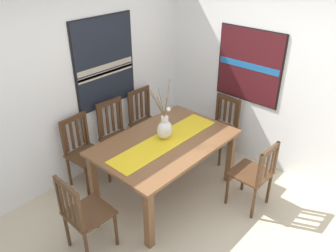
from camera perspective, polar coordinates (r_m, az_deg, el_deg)
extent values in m
cube|color=beige|center=(3.95, 3.20, -17.96)|extent=(6.40, 6.40, 0.03)
cube|color=white|center=(4.38, -15.61, 7.66)|extent=(6.40, 0.12, 2.70)
cube|color=white|center=(4.58, 18.81, 8.10)|extent=(0.12, 6.40, 2.70)
cube|color=brown|center=(4.00, -0.46, -2.74)|extent=(1.66, 1.08, 0.03)
cube|color=brown|center=(3.57, -3.24, -15.53)|extent=(0.08, 0.08, 0.74)
cube|color=brown|center=(4.50, 10.48, -5.25)|extent=(0.08, 0.08, 0.74)
cube|color=brown|center=(4.12, -12.47, -9.08)|extent=(0.08, 0.08, 0.74)
cube|color=brown|center=(4.95, 1.50, -1.24)|extent=(0.08, 0.08, 0.74)
cube|color=gold|center=(3.99, -0.47, -2.49)|extent=(1.53, 0.36, 0.01)
ellipsoid|color=silver|center=(3.99, -0.56, -0.62)|extent=(0.20, 0.17, 0.24)
cylinder|color=silver|center=(3.92, -0.57, 1.16)|extent=(0.09, 0.09, 0.06)
cylinder|color=brown|center=(3.80, -1.22, 3.23)|extent=(0.13, 0.01, 0.30)
cylinder|color=brown|center=(3.74, -1.13, 3.98)|extent=(0.16, 0.06, 0.44)
cylinder|color=brown|center=(3.77, -1.76, 3.79)|extent=(0.19, 0.05, 0.39)
cylinder|color=brown|center=(3.79, -0.17, 4.67)|extent=(0.03, 0.07, 0.48)
cylinder|color=brown|center=(3.82, -1.84, 3.63)|extent=(0.14, 0.11, 0.33)
cylinder|color=brown|center=(3.81, -0.42, 3.12)|extent=(0.05, 0.07, 0.27)
cylinder|color=brown|center=(3.82, -0.26, 3.80)|extent=(0.02, 0.05, 0.35)
sphere|color=white|center=(3.83, 0.07, 2.86)|extent=(0.05, 0.05, 0.05)
cube|color=#4C301C|center=(4.44, -13.55, -4.79)|extent=(0.45, 0.45, 0.03)
cylinder|color=#4C301C|center=(4.55, -10.01, -7.08)|extent=(0.04, 0.04, 0.44)
cylinder|color=#4C301C|center=(4.37, -13.49, -9.20)|extent=(0.04, 0.04, 0.44)
cylinder|color=#4C301C|center=(4.78, -12.95, -5.42)|extent=(0.04, 0.04, 0.44)
cylinder|color=#4C301C|center=(4.61, -16.37, -7.35)|extent=(0.04, 0.04, 0.44)
cube|color=#4C301C|center=(4.53, -13.71, -0.29)|extent=(0.04, 0.04, 0.48)
cube|color=#4C301C|center=(4.36, -17.33, -2.12)|extent=(0.04, 0.04, 0.48)
cube|color=#4C301C|center=(4.34, -15.85, 1.21)|extent=(0.38, 0.06, 0.06)
cube|color=#4C301C|center=(4.52, -14.11, -0.67)|extent=(0.04, 0.02, 0.39)
cube|color=#4C301C|center=(4.47, -15.01, -1.12)|extent=(0.04, 0.02, 0.39)
cube|color=#4C301C|center=(4.43, -15.92, -1.59)|extent=(0.04, 0.02, 0.39)
cube|color=#4C301C|center=(4.39, -16.85, -2.06)|extent=(0.04, 0.02, 0.39)
cube|color=#4C301C|center=(3.60, -13.22, -14.10)|extent=(0.43, 0.43, 0.03)
cylinder|color=#4C301C|center=(3.94, -12.14, -14.06)|extent=(0.04, 0.04, 0.44)
cylinder|color=#4C301C|center=(3.72, -8.79, -16.86)|extent=(0.04, 0.04, 0.44)
cylinder|color=#4C301C|center=(3.82, -16.70, -16.48)|extent=(0.04, 0.04, 0.44)
cylinder|color=#4C301C|center=(3.60, -13.56, -19.60)|extent=(0.04, 0.04, 0.44)
cube|color=#4C301C|center=(3.50, -17.97, -11.03)|extent=(0.04, 0.04, 0.46)
cube|color=#4C301C|center=(3.25, -14.70, -14.09)|extent=(0.04, 0.04, 0.46)
cube|color=#4C301C|center=(3.25, -16.91, -9.84)|extent=(0.04, 0.38, 0.06)
cube|color=#4C301C|center=(3.48, -17.57, -11.56)|extent=(0.02, 0.04, 0.37)
cube|color=#4C301C|center=(3.42, -16.78, -12.31)|extent=(0.02, 0.04, 0.37)
cube|color=#4C301C|center=(3.35, -15.95, -13.09)|extent=(0.02, 0.04, 0.37)
cube|color=#4C301C|center=(3.29, -15.09, -13.89)|extent=(0.02, 0.04, 0.37)
cube|color=#4C301C|center=(4.13, 13.77, -7.74)|extent=(0.43, 0.43, 0.03)
cylinder|color=#4C301C|center=(4.21, 9.99, -10.45)|extent=(0.04, 0.04, 0.44)
cylinder|color=#4C301C|center=(4.46, 12.64, -8.20)|extent=(0.04, 0.04, 0.44)
cylinder|color=#4C301C|center=(4.08, 14.23, -12.52)|extent=(0.04, 0.04, 0.44)
cylinder|color=#4C301C|center=(4.34, 16.69, -10.05)|extent=(0.04, 0.04, 0.44)
cube|color=#4C301C|center=(3.80, 15.20, -7.40)|extent=(0.04, 0.04, 0.42)
cube|color=#4C301C|center=(4.07, 17.73, -5.09)|extent=(0.04, 0.04, 0.42)
cube|color=#4C301C|center=(3.83, 16.89, -4.00)|extent=(0.38, 0.04, 0.06)
cube|color=#4C301C|center=(3.86, 15.66, -7.13)|extent=(0.04, 0.02, 0.33)
cube|color=#4C301C|center=(3.94, 16.48, -6.38)|extent=(0.04, 0.02, 0.33)
cube|color=#4C301C|center=(4.03, 17.26, -5.66)|extent=(0.04, 0.02, 0.33)
cube|color=#4C301C|center=(4.67, -8.16, -2.34)|extent=(0.45, 0.45, 0.03)
cylinder|color=#4C301C|center=(4.77, -4.93, -4.79)|extent=(0.04, 0.04, 0.44)
cylinder|color=#4C301C|center=(4.59, -8.40, -6.50)|extent=(0.04, 0.04, 0.44)
cylinder|color=#4C301C|center=(5.01, -7.56, -3.10)|extent=(0.04, 0.04, 0.44)
cylinder|color=#4C301C|center=(4.85, -10.95, -4.66)|extent=(0.04, 0.04, 0.44)
cube|color=#4C301C|center=(4.77, -8.02, 2.09)|extent=(0.04, 0.04, 0.52)
cube|color=#4C301C|center=(4.59, -11.60, 0.64)|extent=(0.04, 0.04, 0.52)
cube|color=#4C301C|center=(4.58, -10.02, 3.91)|extent=(0.38, 0.06, 0.06)
cube|color=#4C301C|center=(4.75, -8.43, 1.76)|extent=(0.04, 0.02, 0.43)
cube|color=#4C301C|center=(4.71, -9.31, 1.40)|extent=(0.04, 0.02, 0.43)
cube|color=#4C301C|center=(4.66, -10.22, 1.03)|extent=(0.04, 0.02, 0.43)
cube|color=#4C301C|center=(4.62, -11.14, 0.66)|extent=(0.04, 0.02, 0.43)
cube|color=#4C301C|center=(5.00, -3.34, 0.17)|extent=(0.44, 0.44, 0.03)
cylinder|color=#4C301C|center=(5.11, -0.41, -2.12)|extent=(0.04, 0.04, 0.44)
cylinder|color=#4C301C|center=(4.90, -3.38, -3.68)|extent=(0.04, 0.04, 0.44)
cylinder|color=#4C301C|center=(5.33, -3.15, -0.70)|extent=(0.04, 0.04, 0.44)
cylinder|color=#4C301C|center=(5.13, -6.10, -2.13)|extent=(0.04, 0.04, 0.44)
cube|color=#4C301C|center=(5.11, -3.38, 4.21)|extent=(0.04, 0.04, 0.51)
cube|color=#4C301C|center=(4.90, -6.48, 2.91)|extent=(0.04, 0.04, 0.51)
cube|color=#4C301C|center=(4.91, -5.01, 5.93)|extent=(0.38, 0.05, 0.06)
cube|color=#4C301C|center=(5.09, -3.74, 3.91)|extent=(0.04, 0.02, 0.42)
cube|color=#4C301C|center=(5.04, -4.50, 3.59)|extent=(0.04, 0.02, 0.42)
cube|color=#4C301C|center=(4.98, -5.29, 3.26)|extent=(0.04, 0.02, 0.42)
cube|color=#4C301C|center=(4.93, -6.09, 2.92)|extent=(0.04, 0.02, 0.42)
cube|color=#4C301C|center=(4.94, 8.56, -0.51)|extent=(0.43, 0.43, 0.03)
cylinder|color=#4C301C|center=(4.85, 8.79, -4.42)|extent=(0.04, 0.04, 0.44)
cylinder|color=#4C301C|center=(5.02, 5.49, -2.86)|extent=(0.04, 0.04, 0.44)
cylinder|color=#4C301C|center=(5.11, 11.19, -2.77)|extent=(0.04, 0.04, 0.44)
cylinder|color=#4C301C|center=(5.27, 7.97, -1.35)|extent=(0.04, 0.04, 0.44)
cube|color=#4C301C|center=(4.89, 11.77, 1.91)|extent=(0.04, 0.04, 0.44)
cube|color=#4C301C|center=(5.06, 8.40, 3.23)|extent=(0.04, 0.04, 0.44)
cube|color=#4C301C|center=(4.89, 10.25, 4.55)|extent=(0.04, 0.38, 0.06)
cube|color=#4C301C|center=(4.91, 11.34, 1.92)|extent=(0.02, 0.04, 0.35)
cube|color=#4C301C|center=(4.96, 10.47, 2.26)|extent=(0.02, 0.04, 0.35)
cube|color=#4C301C|center=(5.00, 9.62, 2.60)|extent=(0.02, 0.04, 0.35)
cube|color=#4C301C|center=(5.05, 8.78, 2.93)|extent=(0.02, 0.04, 0.35)
cube|color=black|center=(4.52, -10.72, 10.49)|extent=(0.94, 0.04, 1.19)
cube|color=black|center=(4.50, -10.55, 10.44)|extent=(0.91, 0.01, 1.16)
cube|color=#B2A893|center=(4.54, -10.36, 8.94)|extent=(0.88, 0.00, 0.04)
cube|color=#B2A893|center=(4.51, -10.45, 9.82)|extent=(0.88, 0.00, 0.07)
cube|color=#B2A893|center=(4.55, -10.34, 8.72)|extent=(0.88, 0.00, 0.06)
cube|color=black|center=(4.69, 13.59, 9.88)|extent=(0.04, 0.94, 0.99)
cube|color=#471419|center=(4.67, 13.45, 9.82)|extent=(0.01, 0.91, 0.96)
cube|color=#1E60A8|center=(4.67, 13.42, 9.85)|extent=(0.00, 0.88, 0.09)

